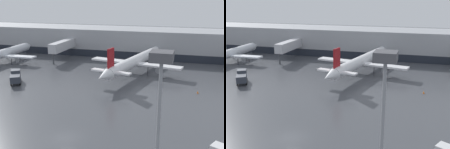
# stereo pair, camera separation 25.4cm
# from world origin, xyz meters

# --- Properties ---
(ground_plane) EXTENTS (320.00, 320.00, 0.00)m
(ground_plane) POSITION_xyz_m (0.00, 0.00, 0.00)
(ground_plane) COLOR #424449
(terminal_building) EXTENTS (160.00, 31.96, 9.00)m
(terminal_building) POSITION_xyz_m (0.20, 61.78, 4.50)
(terminal_building) COLOR #9EA0A5
(terminal_building) RESTS_ON ground_plane
(parked_jet_2) EXTENTS (25.05, 37.36, 8.85)m
(parked_jet_2) POSITION_xyz_m (2.27, 37.25, 3.29)
(parked_jet_2) COLOR white
(parked_jet_2) RESTS_ON ground_plane
(parked_jet_3) EXTENTS (21.47, 31.75, 9.80)m
(parked_jet_3) POSITION_xyz_m (-38.45, 37.07, 2.95)
(parked_jet_3) COLOR silver
(parked_jet_3) RESTS_ON ground_plane
(service_truck_1) EXTENTS (4.89, 6.09, 2.81)m
(service_truck_1) POSITION_xyz_m (-22.78, 21.03, 1.56)
(service_truck_1) COLOR #2D333D
(service_truck_1) RESTS_ON ground_plane
(traffic_cone_4) EXTENTS (0.36, 0.36, 0.56)m
(traffic_cone_4) POSITION_xyz_m (18.36, 25.44, 0.28)
(traffic_cone_4) COLOR orange
(traffic_cone_4) RESTS_ON ground_plane
(apron_light_mast_4) EXTENTS (1.80, 1.80, 15.60)m
(apron_light_mast_4) POSITION_xyz_m (14.45, -11.45, 12.55)
(apron_light_mast_4) COLOR gray
(apron_light_mast_4) RESTS_ON ground_plane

